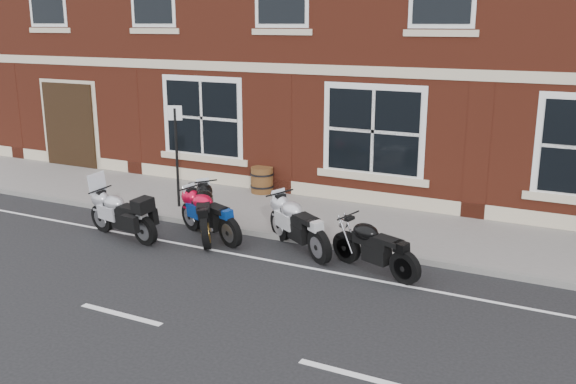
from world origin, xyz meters
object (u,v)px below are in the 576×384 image
(barrel_planter, at_px, (262,180))
(moto_touring_silver, at_px, (122,213))
(moto_sport_black, at_px, (208,211))
(moto_sport_silver, at_px, (300,223))
(moto_sport_red, at_px, (210,213))
(moto_naked_black, at_px, (374,245))
(parking_sign, at_px, (176,149))

(barrel_planter, bearing_deg, moto_touring_silver, -103.87)
(moto_sport_black, height_order, moto_sport_silver, moto_sport_silver)
(moto_sport_red, bearing_deg, moto_sport_black, 82.25)
(moto_naked_black, height_order, barrel_planter, moto_naked_black)
(moto_touring_silver, bearing_deg, moto_sport_black, -49.80)
(moto_sport_black, bearing_deg, parking_sign, 110.70)
(moto_sport_black, bearing_deg, barrel_planter, 66.62)
(moto_naked_black, distance_m, parking_sign, 5.98)
(moto_naked_black, bearing_deg, barrel_planter, 72.01)
(moto_sport_red, height_order, moto_sport_silver, moto_sport_silver)
(moto_sport_silver, distance_m, moto_naked_black, 1.80)
(moto_sport_black, relative_size, parking_sign, 0.78)
(moto_sport_red, bearing_deg, moto_sport_silver, -63.02)
(moto_sport_black, bearing_deg, moto_sport_silver, -30.20)
(moto_touring_silver, bearing_deg, moto_sport_red, -52.68)
(barrel_planter, bearing_deg, moto_sport_silver, -50.40)
(moto_naked_black, height_order, parking_sign, parking_sign)
(moto_sport_red, xyz_separation_m, parking_sign, (-1.84, 1.35, 1.01))
(moto_sport_black, bearing_deg, moto_touring_silver, 176.38)
(moto_naked_black, distance_m, barrel_planter, 5.82)
(moto_sport_black, distance_m, barrel_planter, 3.44)
(moto_sport_silver, relative_size, barrel_planter, 2.83)
(moto_sport_red, height_order, moto_naked_black, moto_sport_red)
(moto_touring_silver, xyz_separation_m, moto_sport_red, (1.72, 0.85, -0.01))
(moto_sport_silver, distance_m, barrel_planter, 4.28)
(moto_naked_black, bearing_deg, moto_touring_silver, 117.69)
(moto_sport_red, xyz_separation_m, moto_sport_silver, (2.07, 0.15, 0.03))
(moto_sport_black, xyz_separation_m, barrel_planter, (-0.56, 3.39, -0.11))
(moto_sport_black, xyz_separation_m, parking_sign, (-1.75, 1.29, 0.98))
(moto_sport_red, xyz_separation_m, moto_sport_black, (-0.10, 0.06, 0.03))
(moto_sport_silver, height_order, moto_naked_black, moto_sport_silver)
(moto_sport_black, relative_size, barrel_planter, 2.84)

